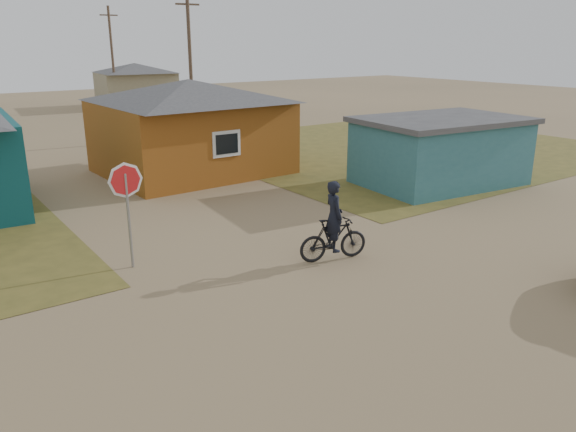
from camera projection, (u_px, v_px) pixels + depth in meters
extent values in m
plane|color=#8E7552|center=(380.00, 306.00, 11.97)|extent=(120.00, 120.00, 0.00)
cube|color=brown|center=(398.00, 147.00, 29.82)|extent=(20.00, 18.00, 0.00)
cube|color=#8E4C15|center=(191.00, 137.00, 23.80)|extent=(7.21, 6.24, 3.00)
pyramid|color=#3D3D3F|center=(189.00, 90.00, 23.21)|extent=(7.72, 6.76, 0.90)
cube|color=silver|center=(226.00, 144.00, 21.39)|extent=(1.20, 0.06, 1.00)
cube|color=black|center=(227.00, 144.00, 21.37)|extent=(0.95, 0.04, 0.75)
cube|color=#377179|center=(440.00, 153.00, 21.92)|extent=(6.39, 4.61, 2.40)
cube|color=#3D3D3F|center=(443.00, 120.00, 21.53)|extent=(6.71, 4.93, 0.20)
cube|color=gray|center=(136.00, 89.00, 48.20)|extent=(6.41, 5.50, 2.80)
pyramid|color=#3D3D3F|center=(135.00, 68.00, 47.66)|extent=(6.95, 6.05, 0.80)
cylinder|color=brown|center=(191.00, 67.00, 31.48)|extent=(0.20, 0.20, 8.00)
cube|color=brown|center=(187.00, 4.00, 30.50)|extent=(1.40, 0.10, 0.10)
cylinder|color=brown|center=(113.00, 59.00, 44.48)|extent=(0.20, 0.20, 8.00)
cube|color=brown|center=(109.00, 15.00, 43.49)|extent=(1.40, 0.10, 0.10)
cylinder|color=gray|center=(129.00, 221.00, 13.68)|extent=(0.07, 0.07, 2.39)
imported|color=black|center=(333.00, 239.00, 14.35)|extent=(1.92, 0.97, 1.11)
imported|color=black|center=(334.00, 216.00, 14.17)|extent=(0.59, 0.76, 1.83)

